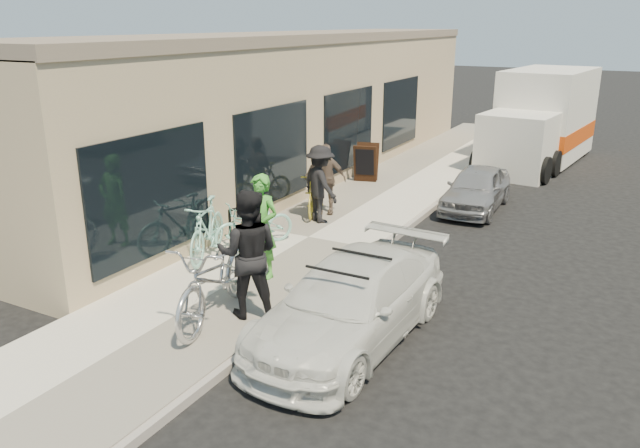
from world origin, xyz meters
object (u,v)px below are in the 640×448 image
at_px(bike_rack, 241,222).
at_px(sedan_silver, 476,188).
at_px(sedan_white, 350,302).
at_px(man_standing, 248,254).
at_px(cruiser_bike_a, 207,229).
at_px(woman_rider, 261,227).
at_px(bystander_a, 320,184).
at_px(sandwich_board, 366,162).
at_px(cruiser_bike_b, 254,225).
at_px(tandem_bike, 216,278).
at_px(moving_truck, 541,122).
at_px(bystander_b, 325,179).
at_px(cruiser_bike_c, 314,192).

bearing_deg(bike_rack, sedan_silver, 57.04).
distance_m(sedan_white, man_standing, 1.73).
distance_m(man_standing, cruiser_bike_a, 2.74).
relative_size(woman_rider, bystander_a, 1.06).
xyz_separation_m(bike_rack, sandwich_board, (0.02, 6.13, 0.05)).
height_order(man_standing, cruiser_bike_b, man_standing).
distance_m(sedan_white, tandem_bike, 2.09).
bearing_deg(man_standing, moving_truck, -122.31).
xyz_separation_m(moving_truck, man_standing, (-1.82, -14.42, -0.18)).
bearing_deg(moving_truck, cruiser_bike_b, -100.60).
height_order(sedan_white, bystander_b, bystander_b).
distance_m(bike_rack, sedan_silver, 6.31).
relative_size(bike_rack, cruiser_bike_c, 0.46).
xyz_separation_m(bike_rack, woman_rider, (1.30, -1.18, 0.44)).
xyz_separation_m(woman_rider, cruiser_bike_c, (-1.04, 3.80, -0.41)).
height_order(bike_rack, sedan_silver, sedan_silver).
xyz_separation_m(cruiser_bike_c, bystander_a, (0.42, -0.46, 0.35)).
relative_size(cruiser_bike_c, bystander_a, 1.00).
xyz_separation_m(sedan_silver, cruiser_bike_b, (-3.14, -5.22, 0.06)).
height_order(sandwich_board, man_standing, man_standing).
relative_size(tandem_bike, bystander_b, 1.49).
height_order(sandwich_board, bystander_b, bystander_b).
xyz_separation_m(bike_rack, bystander_a, (0.68, 2.16, 0.39)).
xyz_separation_m(tandem_bike, cruiser_bike_c, (-1.34, 5.50, -0.12)).
bearing_deg(woman_rider, sedan_silver, 74.83).
bearing_deg(bystander_b, sandwich_board, 74.92).
bearing_deg(bystander_b, cruiser_bike_b, -116.40).
bearing_deg(cruiser_bike_c, bystander_b, 16.95).
bearing_deg(sandwich_board, tandem_bike, -94.17).
bearing_deg(tandem_bike, bystander_a, 87.78).
bearing_deg(cruiser_bike_b, man_standing, -28.25).
height_order(bike_rack, bystander_a, bystander_a).
relative_size(sedan_silver, cruiser_bike_c, 1.81).
xyz_separation_m(woman_rider, bystander_b, (-0.83, 3.97, -0.10)).
relative_size(cruiser_bike_b, bystander_b, 1.05).
bearing_deg(sedan_white, cruiser_bike_a, 161.79).
distance_m(tandem_bike, bystander_b, 5.79).
bearing_deg(bystander_b, cruiser_bike_c, -163.94).
relative_size(sandwich_board, man_standing, 0.53).
relative_size(tandem_bike, woman_rider, 1.33).
distance_m(bystander_a, bystander_b, 0.66).
bearing_deg(sedan_white, bystander_a, 125.80).
bearing_deg(moving_truck, sedan_silver, -87.22).
distance_m(man_standing, bystander_b, 5.56).
relative_size(bike_rack, sedan_silver, 0.26).
relative_size(sedan_white, cruiser_bike_c, 2.43).
bearing_deg(cruiser_bike_b, bystander_a, 108.59).
bearing_deg(tandem_bike, bike_rack, 106.43).
bearing_deg(cruiser_bike_b, woman_rider, -21.99).
bearing_deg(bystander_a, man_standing, 134.50).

